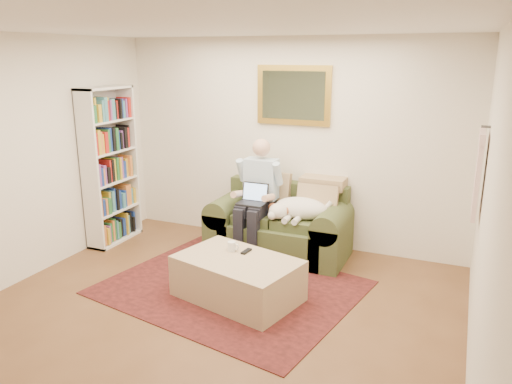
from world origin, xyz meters
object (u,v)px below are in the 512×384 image
Objects in this scene: ottoman at (238,279)px; bookshelf at (110,166)px; laptop at (253,198)px; sleeping_dog at (301,208)px; sofa at (279,231)px; seated_man at (256,199)px; coffee_mug at (232,246)px.

bookshelf reaches higher than ottoman.
sleeping_dog is (0.55, 0.13, -0.10)m from laptop.
laptop reaches higher than sofa.
seated_man reaches higher than sofa.
sofa is 1.15m from coffee_mug.
sofa is 0.51m from seated_man.
seated_man is 0.71× the size of bookshelf.
sleeping_dog is 0.58× the size of ottoman.
ottoman is 11.86× the size of coffee_mug.
laptop is at bearing -90.00° from seated_man.
laptop is (-0.00, -0.07, 0.03)m from seated_man.
bookshelf reaches higher than coffee_mug.
bookshelf reaches higher than sleeping_dog.
seated_man is at bearing -148.55° from sofa.
coffee_mug is at bearing -81.10° from seated_man.
seated_man is 2.04× the size of sleeping_dog.
coffee_mug is (0.15, -0.97, -0.22)m from seated_man.
seated_man is 1.95m from bookshelf.
coffee_mug is at bearing -95.06° from sofa.
sofa is 1.41× the size of ottoman.
sleeping_dog is 0.35× the size of bookshelf.
coffee_mug is at bearing 131.53° from ottoman.
laptop is 0.47× the size of sleeping_dog.
laptop is 0.16× the size of bookshelf.
sleeping_dog is at bearing 68.93° from coffee_mug.
laptop is 1.22m from ottoman.
coffee_mug is 2.23m from bookshelf.
bookshelf is at bearing -168.43° from sofa.
ottoman is 0.34m from coffee_mug.
laptop is 0.27× the size of ottoman.
laptop reaches higher than coffee_mug.
coffee_mug is (-0.40, -1.04, -0.16)m from sleeping_dog.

